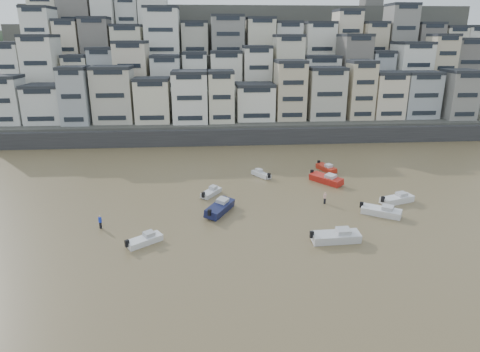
{
  "coord_description": "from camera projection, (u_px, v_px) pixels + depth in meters",
  "views": [
    {
      "loc": [
        -0.1,
        -27.4,
        22.89
      ],
      "look_at": [
        4.47,
        30.0,
        4.0
      ],
      "focal_mm": 32.0,
      "sensor_mm": 36.0,
      "label": 1
    }
  ],
  "objects": [
    {
      "name": "boat_e",
      "position": [
        326.0,
        178.0,
        69.72
      ],
      "size": [
        5.43,
        6.28,
        1.72
      ],
      "primitive_type": null,
      "rotation": [
        0.0,
        0.0,
        -0.93
      ],
      "color": "#AF1D15",
      "rests_on": "ground"
    },
    {
      "name": "hillside",
      "position": [
        254.0,
        70.0,
        129.46
      ],
      "size": [
        141.04,
        66.0,
        50.0
      ],
      "color": "#4C4C47",
      "rests_on": "ground"
    },
    {
      "name": "boat_i",
      "position": [
        326.0,
        167.0,
        76.13
      ],
      "size": [
        3.24,
        5.23,
        1.36
      ],
      "primitive_type": null,
      "rotation": [
        0.0,
        0.0,
        -1.22
      ],
      "color": "#B22616",
      "rests_on": "ground"
    },
    {
      "name": "harbor_wall",
      "position": [
        252.0,
        136.0,
        94.87
      ],
      "size": [
        140.0,
        3.0,
        3.5
      ],
      "primitive_type": "cube",
      "color": "#38383A",
      "rests_on": "ground"
    },
    {
      "name": "boat_h",
      "position": [
        261.0,
        173.0,
        72.94
      ],
      "size": [
        3.52,
        4.47,
        1.19
      ],
      "primitive_type": null,
      "rotation": [
        0.0,
        0.0,
        2.13
      ],
      "color": "silver",
      "rests_on": "ground"
    },
    {
      "name": "ground",
      "position": [
        213.0,
        347.0,
        33.09
      ],
      "size": [
        400.0,
        400.0,
        0.0
      ],
      "primitive_type": "plane",
      "color": "olive",
      "rests_on": "ground"
    },
    {
      "name": "boat_f",
      "position": [
        211.0,
        192.0,
        64.33
      ],
      "size": [
        3.68,
        4.55,
        1.22
      ],
      "primitive_type": null,
      "rotation": [
        0.0,
        0.0,
        0.99
      ],
      "color": "silver",
      "rests_on": "ground"
    },
    {
      "name": "boat_d",
      "position": [
        397.0,
        198.0,
        61.44
      ],
      "size": [
        5.88,
        3.56,
        1.52
      ],
      "primitive_type": null,
      "rotation": [
        0.0,
        0.0,
        0.33
      ],
      "color": "silver",
      "rests_on": "ground"
    },
    {
      "name": "person_blue",
      "position": [
        100.0,
        222.0,
        53.21
      ],
      "size": [
        0.44,
        0.44,
        1.74
      ],
      "primitive_type": null,
      "color": "#1A33C8",
      "rests_on": "ground"
    },
    {
      "name": "boat_b",
      "position": [
        381.0,
        210.0,
        57.07
      ],
      "size": [
        5.71,
        4.59,
        1.53
      ],
      "primitive_type": null,
      "rotation": [
        0.0,
        0.0,
        -0.57
      ],
      "color": "silver",
      "rests_on": "ground"
    },
    {
      "name": "person_pink",
      "position": [
        325.0,
        198.0,
        61.08
      ],
      "size": [
        0.44,
        0.44,
        1.74
      ],
      "primitive_type": null,
      "color": "#DEA99D",
      "rests_on": "ground"
    },
    {
      "name": "boat_j",
      "position": [
        144.0,
        239.0,
        49.2
      ],
      "size": [
        4.59,
        4.04,
        1.26
      ],
      "primitive_type": null,
      "rotation": [
        0.0,
        0.0,
        0.66
      ],
      "color": "white",
      "rests_on": "ground"
    },
    {
      "name": "boat_c",
      "position": [
        220.0,
        206.0,
        57.97
      ],
      "size": [
        4.86,
        6.72,
        1.76
      ],
      "primitive_type": null,
      "rotation": [
        0.0,
        0.0,
        1.09
      ],
      "color": "#151A42",
      "rests_on": "ground"
    },
    {
      "name": "boat_a",
      "position": [
        336.0,
        235.0,
        49.66
      ],
      "size": [
        6.27,
        2.31,
        1.69
      ],
      "primitive_type": null,
      "rotation": [
        0.0,
        0.0,
        0.05
      ],
      "color": "silver",
      "rests_on": "ground"
    }
  ]
}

